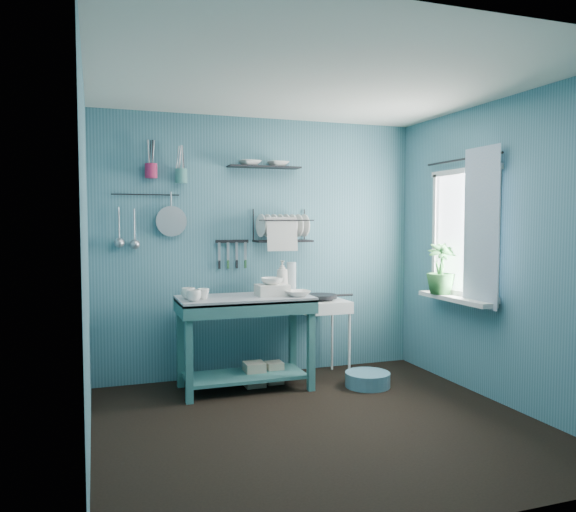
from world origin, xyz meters
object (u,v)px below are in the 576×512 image
object	(u,v)px
mug_right	(188,293)
utensil_cup_magenta	(151,171)
wash_tub	(272,290)
storage_tin_small	(274,372)
mug_mid	(203,294)
colander	(171,221)
water_bottle	(291,277)
floor_basin	(368,379)
frying_pan	(321,296)
utensil_cup_teal	(181,176)
work_counter	(245,343)
hotplate_stand	(321,338)
mug_left	(194,296)
potted_plant	(441,269)
dish_rack	(283,226)
storage_tin_large	(254,374)
soap_bottle	(282,276)

from	to	relation	value
mug_right	utensil_cup_magenta	bearing A→B (deg)	124.51
wash_tub	storage_tin_small	world-z (taller)	wash_tub
mug_mid	colander	distance (m)	0.81
mug_right	water_bottle	xyz separation A→B (m)	(1.02, 0.22, 0.09)
floor_basin	frying_pan	bearing A→B (deg)	121.24
frying_pan	utensil_cup_teal	distance (m)	1.73
work_counter	storage_tin_small	xyz separation A→B (m)	(0.30, 0.08, -0.32)
mug_mid	water_bottle	size ratio (longest dim) A/B	0.36
hotplate_stand	frying_pan	size ratio (longest dim) A/B	2.49
mug_right	colander	world-z (taller)	colander
mug_left	potted_plant	size ratio (longest dim) A/B	0.26
dish_rack	storage_tin_large	world-z (taller)	dish_rack
mug_left	mug_right	world-z (taller)	same
mug_mid	dish_rack	world-z (taller)	dish_rack
storage_tin_large	wash_tub	bearing A→B (deg)	-25.02
mug_left	mug_right	distance (m)	0.16
mug_left	storage_tin_large	bearing A→B (deg)	19.90
water_bottle	potted_plant	world-z (taller)	potted_plant
utensil_cup_magenta	frying_pan	bearing A→B (deg)	-8.44
water_bottle	colander	size ratio (longest dim) A/B	1.00
mug_mid	storage_tin_small	bearing A→B (deg)	11.63
potted_plant	storage_tin_small	world-z (taller)	potted_plant
potted_plant	storage_tin_small	size ratio (longest dim) A/B	2.36
colander	storage_tin_large	bearing A→B (deg)	-27.75
work_counter	water_bottle	world-z (taller)	water_bottle
frying_pan	utensil_cup_teal	size ratio (longest dim) A/B	2.31
mug_right	mug_mid	bearing A→B (deg)	-26.57
mug_left	mug_right	bearing A→B (deg)	97.13
colander	utensil_cup_magenta	bearing A→B (deg)	-170.41
soap_bottle	dish_rack	xyz separation A→B (m)	(0.05, 0.13, 0.48)
water_bottle	utensil_cup_teal	bearing A→B (deg)	171.05
mug_mid	soap_bottle	bearing A→B (deg)	18.00
utensil_cup_magenta	floor_basin	world-z (taller)	utensil_cup_magenta
soap_bottle	mug_right	bearing A→B (deg)	-167.74
water_bottle	utensil_cup_magenta	xyz separation A→B (m)	(-1.28, 0.16, 0.98)
storage_tin_small	water_bottle	bearing A→B (deg)	32.47
water_bottle	storage_tin_large	world-z (taller)	water_bottle
utensil_cup_teal	storage_tin_large	bearing A→B (deg)	-29.03
soap_bottle	frying_pan	xyz separation A→B (m)	(0.38, -0.05, -0.20)
water_bottle	storage_tin_small	xyz separation A→B (m)	(-0.22, -0.14, -0.87)
wash_tub	frying_pan	bearing A→B (deg)	17.00
work_counter	utensil_cup_teal	distance (m)	1.62
mug_mid	hotplate_stand	xyz separation A→B (m)	(1.18, 0.21, -0.51)
utensil_cup_magenta	potted_plant	distance (m)	2.79
storage_tin_large	utensil_cup_magenta	bearing A→B (deg)	159.05
mug_left	wash_tub	bearing A→B (deg)	10.86
work_counter	potted_plant	bearing A→B (deg)	-1.51
soap_bottle	mug_mid	bearing A→B (deg)	-162.00
mug_right	utensil_cup_magenta	xyz separation A→B (m)	(-0.26, 0.38, 1.07)
mug_mid	storage_tin_small	xyz separation A→B (m)	(0.68, 0.14, -0.78)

